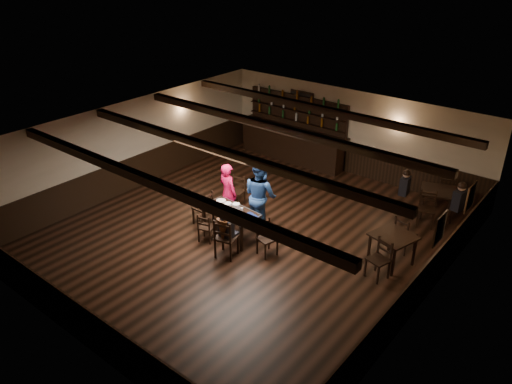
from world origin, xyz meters
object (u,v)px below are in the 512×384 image
Objects in this scene: bar_counter at (293,139)px; dining_table at (231,213)px; chair_near_left at (205,226)px; man_blue at (261,195)px; chair_near_right at (225,236)px; woman_pink at (228,193)px; cake at (221,202)px.

dining_table is at bearing -71.79° from bar_counter.
bar_counter reaches higher than chair_near_left.
chair_near_left reaches higher than dining_table.
chair_near_right is at bearing 111.19° from man_blue.
woman_pink is 0.97m from man_blue.
chair_near_right reaches higher than chair_near_left.
chair_near_right is at bearing -57.28° from dining_table.
bar_counter reaches higher than dining_table.
cake is (-0.95, 0.93, 0.19)m from chair_near_right.
chair_near_right is at bearing -44.39° from cake.
chair_near_left is 0.40× the size of man_blue.
woman_pink is (-1.12, 1.38, 0.22)m from chair_near_right.
dining_table is 0.94× the size of woman_pink.
woman_pink reaches higher than cake.
dining_table is at bearing 122.72° from chair_near_right.
chair_near_right is 3.38× the size of cake.
bar_counter reaches higher than man_blue.
chair_near_left is 1.60m from man_blue.
chair_near_left is at bearing -76.55° from bar_counter.
bar_counter reaches higher than cake.
cake is 5.16m from bar_counter.
dining_table is 1.99× the size of chair_near_left.
cake reaches higher than chair_near_left.
chair_near_left is 0.89m from chair_near_right.
woman_pink reaches higher than dining_table.
chair_near_left is at bearing -117.16° from dining_table.
woman_pink is at bearing 129.06° from chair_near_right.
chair_near_right is 1.80m from woman_pink.
chair_near_right is 0.53× the size of man_blue.
woman_pink is 0.49m from cake.
woman_pink reaches higher than chair_near_right.
woman_pink is (-0.28, 1.16, 0.37)m from chair_near_left.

